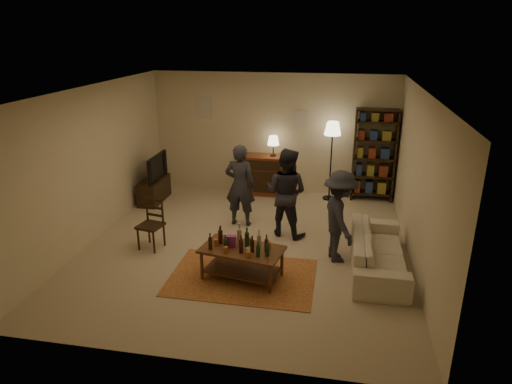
% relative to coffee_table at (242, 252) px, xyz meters
% --- Properties ---
extents(floor, '(6.00, 6.00, 0.00)m').
position_rel_coffee_table_xyz_m(floor, '(-0.15, 1.07, -0.43)').
color(floor, '#C6B793').
rests_on(floor, ground).
extents(room_shell, '(6.00, 6.00, 6.00)m').
position_rel_coffee_table_xyz_m(room_shell, '(-0.80, 4.05, 1.38)').
color(room_shell, beige).
rests_on(room_shell, ground).
extents(rug, '(2.20, 1.50, 0.01)m').
position_rel_coffee_table_xyz_m(rug, '(0.00, -0.00, -0.43)').
color(rug, maroon).
rests_on(rug, ground).
extents(coffee_table, '(1.32, 0.88, 0.84)m').
position_rel_coffee_table_xyz_m(coffee_table, '(0.00, 0.00, 0.00)').
color(coffee_table, brown).
rests_on(coffee_table, ground).
extents(dining_chair, '(0.46, 0.46, 0.90)m').
position_rel_coffee_table_xyz_m(dining_chair, '(-1.74, 0.75, 0.03)').
color(dining_chair, black).
rests_on(dining_chair, ground).
extents(tv_stand, '(0.40, 1.00, 1.06)m').
position_rel_coffee_table_xyz_m(tv_stand, '(-2.59, 2.87, -0.05)').
color(tv_stand, black).
rests_on(tv_stand, ground).
extents(dresser, '(1.00, 0.50, 1.36)m').
position_rel_coffee_table_xyz_m(dresser, '(-0.34, 3.78, 0.04)').
color(dresser, brown).
rests_on(dresser, ground).
extents(bookshelf, '(0.90, 0.34, 2.02)m').
position_rel_coffee_table_xyz_m(bookshelf, '(2.10, 3.85, 0.60)').
color(bookshelf, black).
rests_on(bookshelf, ground).
extents(floor_lamp, '(0.36, 0.36, 1.74)m').
position_rel_coffee_table_xyz_m(floor_lamp, '(1.19, 3.70, 1.05)').
color(floor_lamp, black).
rests_on(floor_lamp, ground).
extents(sofa, '(0.81, 2.08, 0.61)m').
position_rel_coffee_table_xyz_m(sofa, '(2.05, 0.67, -0.13)').
color(sofa, beige).
rests_on(sofa, ground).
extents(person_left, '(0.60, 0.41, 1.59)m').
position_rel_coffee_table_xyz_m(person_left, '(-0.46, 1.98, 0.36)').
color(person_left, '#2A2B32').
rests_on(person_left, ground).
extents(person_right, '(0.95, 0.84, 1.63)m').
position_rel_coffee_table_xyz_m(person_right, '(0.46, 1.69, 0.38)').
color(person_right, '#23232A').
rests_on(person_right, ground).
extents(person_by_sofa, '(0.83, 1.11, 1.52)m').
position_rel_coffee_table_xyz_m(person_by_sofa, '(1.42, 0.87, 0.33)').
color(person_by_sofa, '#27292F').
rests_on(person_by_sofa, ground).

